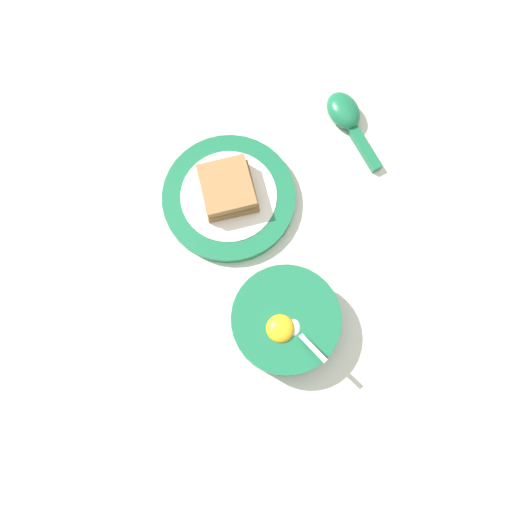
% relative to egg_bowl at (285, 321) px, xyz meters
% --- Properties ---
extents(ground_plane, '(3.00, 3.00, 0.00)m').
position_rel_egg_bowl_xyz_m(ground_plane, '(-0.15, 0.04, -0.03)').
color(ground_plane, beige).
extents(egg_bowl, '(0.16, 0.16, 0.08)m').
position_rel_egg_bowl_xyz_m(egg_bowl, '(0.00, 0.00, 0.00)').
color(egg_bowl, '#196B42').
rests_on(egg_bowl, ground_plane).
extents(toast_plate, '(0.22, 0.22, 0.02)m').
position_rel_egg_bowl_xyz_m(toast_plate, '(-0.20, -0.10, -0.02)').
color(toast_plate, '#196B42').
rests_on(toast_plate, ground_plane).
extents(toast_sandwich, '(0.11, 0.10, 0.03)m').
position_rel_egg_bowl_xyz_m(toast_sandwich, '(-0.20, -0.10, 0.01)').
color(toast_sandwich, brown).
rests_on(toast_sandwich, toast_plate).
extents(soup_spoon, '(0.15, 0.10, 0.03)m').
position_rel_egg_bowl_xyz_m(soup_spoon, '(-0.35, 0.10, -0.01)').
color(soup_spoon, '#196B42').
rests_on(soup_spoon, ground_plane).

